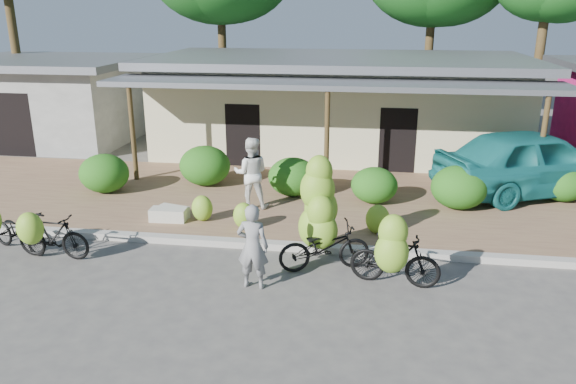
# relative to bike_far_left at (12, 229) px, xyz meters

# --- Properties ---
(ground) EXTENTS (100.00, 100.00, 0.00)m
(ground) POSITION_rel_bike_far_left_xyz_m (6.15, -0.99, -0.53)
(ground) COLOR #4C4946
(ground) RESTS_ON ground
(sidewalk) EXTENTS (60.00, 6.00, 0.12)m
(sidewalk) POSITION_rel_bike_far_left_xyz_m (6.15, 4.01, -0.47)
(sidewalk) COLOR #90714D
(sidewalk) RESTS_ON ground
(curb) EXTENTS (60.00, 0.25, 0.15)m
(curb) POSITION_rel_bike_far_left_xyz_m (6.15, 1.01, -0.46)
(curb) COLOR #A8A399
(curb) RESTS_ON ground
(shop_main) EXTENTS (13.00, 8.50, 3.35)m
(shop_main) POSITION_rel_bike_far_left_xyz_m (6.15, 9.94, 1.19)
(shop_main) COLOR beige
(shop_main) RESTS_ON ground
(shop_grey) EXTENTS (7.00, 6.00, 3.15)m
(shop_grey) POSITION_rel_bike_far_left_xyz_m (-4.85, 10.00, 1.08)
(shop_grey) COLOR #A0A09B
(shop_grey) RESTS_ON ground
(hedge_0) EXTENTS (1.36, 1.22, 1.06)m
(hedge_0) POSITION_rel_bike_far_left_xyz_m (0.19, 3.85, 0.11)
(hedge_0) COLOR #235413
(hedge_0) RESTS_ON sidewalk
(hedge_1) EXTENTS (1.45, 1.30, 1.13)m
(hedge_1) POSITION_rel_bike_far_left_xyz_m (2.72, 4.89, 0.15)
(hedge_1) COLOR #235413
(hedge_1) RESTS_ON sidewalk
(hedge_2) EXTENTS (1.33, 1.19, 1.04)m
(hedge_2) POSITION_rel_bike_far_left_xyz_m (5.33, 4.32, 0.10)
(hedge_2) COLOR #235413
(hedge_2) RESTS_ON sidewalk
(hedge_3) EXTENTS (1.20, 1.08, 0.93)m
(hedge_3) POSITION_rel_bike_far_left_xyz_m (7.49, 4.04, 0.05)
(hedge_3) COLOR #235413
(hedge_3) RESTS_ON sidewalk
(hedge_4) EXTENTS (1.41, 1.27, 1.10)m
(hedge_4) POSITION_rel_bike_far_left_xyz_m (9.59, 3.93, 0.13)
(hedge_4) COLOR #235413
(hedge_4) RESTS_ON sidewalk
(hedge_5) EXTENTS (1.18, 1.06, 0.92)m
(hedge_5) POSITION_rel_bike_far_left_xyz_m (12.35, 4.91, 0.04)
(hedge_5) COLOR #235413
(hedge_5) RESTS_ON sidewalk
(bike_far_left) EXTENTS (1.74, 1.42, 1.28)m
(bike_far_left) POSITION_rel_bike_far_left_xyz_m (0.00, 0.00, 0.00)
(bike_far_left) COLOR black
(bike_far_left) RESTS_ON ground
(bike_left) EXTENTS (1.61, 1.13, 1.23)m
(bike_left) POSITION_rel_bike_far_left_xyz_m (0.97, -0.22, 0.02)
(bike_left) COLOR black
(bike_left) RESTS_ON ground
(bike_center) EXTENTS (1.93, 1.42, 2.20)m
(bike_center) POSITION_rel_bike_far_left_xyz_m (6.44, 0.44, 0.32)
(bike_center) COLOR black
(bike_center) RESTS_ON ground
(bike_right) EXTENTS (1.73, 1.26, 1.61)m
(bike_right) POSITION_rel_bike_far_left_xyz_m (7.85, -0.46, 0.14)
(bike_right) COLOR black
(bike_right) RESTS_ON ground
(loose_banana_a) EXTENTS (0.50, 0.43, 0.63)m
(loose_banana_a) POSITION_rel_bike_far_left_xyz_m (3.47, 2.11, -0.10)
(loose_banana_a) COLOR #93B22C
(loose_banana_a) RESTS_ON sidewalk
(loose_banana_b) EXTENTS (0.49, 0.42, 0.61)m
(loose_banana_b) POSITION_rel_bike_far_left_xyz_m (4.55, 1.79, -0.11)
(loose_banana_b) COLOR #93B22C
(loose_banana_b) RESTS_ON sidewalk
(loose_banana_c) EXTENTS (0.54, 0.46, 0.67)m
(loose_banana_c) POSITION_rel_bike_far_left_xyz_m (7.57, 1.93, -0.08)
(loose_banana_c) COLOR #93B22C
(loose_banana_c) RESTS_ON sidewalk
(sack_near) EXTENTS (0.87, 0.44, 0.30)m
(sack_near) POSITION_rel_bike_far_left_xyz_m (2.67, 2.00, -0.26)
(sack_near) COLOR beige
(sack_near) RESTS_ON sidewalk
(sack_far) EXTENTS (0.82, 0.57, 0.28)m
(sack_far) POSITION_rel_bike_far_left_xyz_m (2.71, 2.17, -0.27)
(sack_far) COLOR beige
(sack_far) RESTS_ON sidewalk
(vendor) EXTENTS (0.62, 0.43, 1.62)m
(vendor) POSITION_rel_bike_far_left_xyz_m (5.30, -0.75, 0.28)
(vendor) COLOR gray
(vendor) RESTS_ON ground
(bystander) EXTENTS (0.95, 0.79, 1.80)m
(bystander) POSITION_rel_bike_far_left_xyz_m (4.43, 3.21, 0.49)
(bystander) COLOR white
(bystander) RESTS_ON sidewalk
(teal_van) EXTENTS (5.72, 4.08, 1.81)m
(teal_van) POSITION_rel_bike_far_left_xyz_m (11.67, 5.36, 0.49)
(teal_van) COLOR #197171
(teal_van) RESTS_ON sidewalk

